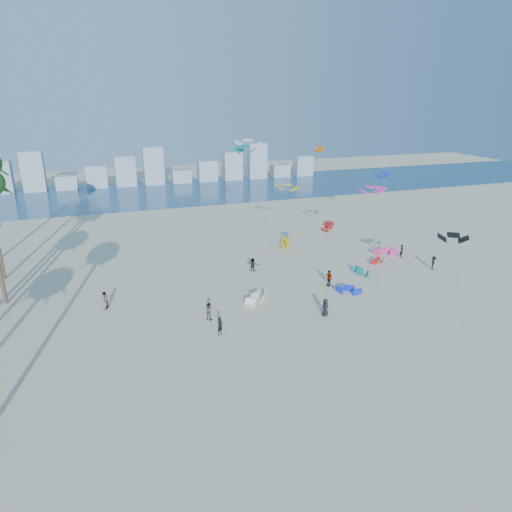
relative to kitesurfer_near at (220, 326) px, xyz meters
name	(u,v)px	position (x,y,z in m)	size (l,w,h in m)	color
ground	(293,402)	(2.23, -10.19, -0.79)	(220.00, 220.00, 0.00)	beige
ocean	(154,193)	(2.23, 61.81, -0.78)	(220.00, 220.00, 0.00)	navy
kitesurfer_near	(220,326)	(0.00, 0.00, 0.00)	(0.58, 0.38, 1.58)	black
kitesurfer_mid	(209,311)	(-0.25, 3.02, 0.01)	(0.78, 0.61, 1.60)	gray
kitesurfers_far	(302,276)	(11.14, 7.76, 0.03)	(37.42, 13.86, 1.76)	black
grounded_kites	(326,264)	(15.84, 11.15, -0.32)	(23.55, 18.73, 1.08)	white
flying_kites	(309,169)	(15.63, 16.27, 10.09)	(22.41, 34.44, 14.15)	#B41612
distant_skyline	(142,171)	(1.05, 71.81, 2.30)	(85.00, 3.00, 8.40)	#9EADBF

